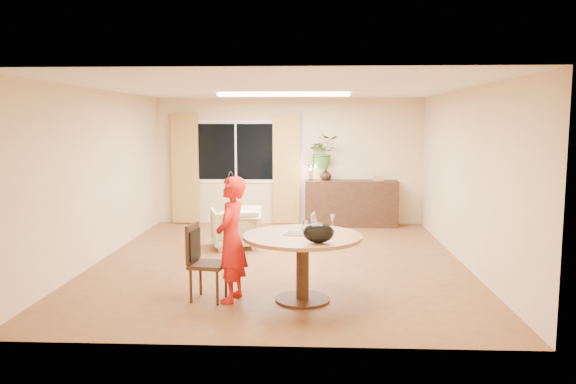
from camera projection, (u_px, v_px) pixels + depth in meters
The scene contains 24 objects.
floor at pixel (280, 261), 8.53m from camera, with size 6.50×6.50×0.00m, color brown.
ceiling at pixel (279, 88), 8.21m from camera, with size 6.50×6.50×0.00m, color white.
wall_back at pixel (289, 161), 11.59m from camera, with size 5.50×5.50×0.00m, color #D0B487.
wall_left at pixel (99, 176), 8.49m from camera, with size 6.50×6.50×0.00m, color #D0B487.
wall_right at pixel (466, 177), 8.25m from camera, with size 6.50×6.50×0.00m, color #D0B487.
window at pixel (236, 152), 11.60m from camera, with size 1.70×0.03×1.30m.
curtain_left at pixel (185, 169), 11.61m from camera, with size 0.55×0.08×2.25m, color olive.
curtain_right at pixel (286, 169), 11.52m from camera, with size 0.55×0.08×2.25m, color olive.
ceiling_panel at pixel (284, 95), 9.40m from camera, with size 2.20×0.35×0.05m, color white.
dining_table at pixel (303, 249), 6.58m from camera, with size 1.40×1.40×0.80m.
dining_chair at pixel (208, 262), 6.63m from camera, with size 0.44×0.40×0.91m, color black, non-canonical shape.
child at pixel (231, 239), 6.59m from camera, with size 0.35×0.54×1.48m, color red.
laptop at pixel (300, 223), 6.60m from camera, with size 0.39×0.26×0.26m, color #B7B7BC, non-canonical shape.
tumbler at pixel (305, 225), 6.87m from camera, with size 0.08×0.08×0.12m, color white, non-canonical shape.
wine_glass at pixel (332, 223), 6.76m from camera, with size 0.07×0.07×0.21m, color white, non-canonical shape.
pot_lid at pixel (325, 229), 6.82m from camera, with size 0.22×0.22×0.04m, color white, non-canonical shape.
handbag at pixel (318, 233), 6.10m from camera, with size 0.34×0.20×0.23m, color black, non-canonical shape.
armchair at pixel (234, 228), 9.45m from camera, with size 0.72×0.74×0.67m, color #BDAD96.
throw at pixel (248, 208), 9.33m from camera, with size 0.45×0.55×0.03m, color beige, non-canonical shape.
sideboard at pixel (351, 203), 11.40m from camera, with size 1.87×0.46×0.93m, color black.
vase at pixel (326, 174), 11.35m from camera, with size 0.24×0.24×0.25m, color black.
bouquet at pixel (323, 152), 11.30m from camera, with size 0.59×0.51×0.66m, color #266024.
book_stack at pixel (378, 178), 11.31m from camera, with size 0.22×0.16×0.09m, color brown, non-canonical shape.
desk_lamp at pixel (311, 172), 11.31m from camera, with size 0.14×0.14×0.34m, color black, non-canonical shape.
Camera 1 is at (0.50, -8.32, 2.10)m, focal length 35.00 mm.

